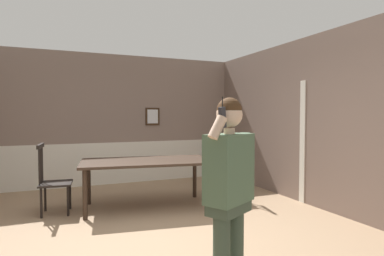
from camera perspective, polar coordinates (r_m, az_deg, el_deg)
The scene contains 7 objects.
ground_plane at distance 4.27m, azimuth -6.58°, elevation -18.46°, with size 7.43×7.43×0.00m, color #9E7F60.
room_back_partition at distance 7.30m, azimuth -14.17°, elevation 1.06°, with size 5.71×0.17×2.83m.
room_right_partition at distance 5.52m, azimuth 23.04°, elevation 1.08°, with size 0.13×6.76×2.83m.
dining_table at distance 5.37m, azimuth -8.04°, elevation -6.44°, with size 2.20×1.35×0.77m.
chair_near_window at distance 5.74m, azimuth 6.36°, elevation -8.34°, with size 0.56×0.56×0.91m.
chair_by_doorway at distance 5.43m, azimuth -23.29°, elevation -8.61°, with size 0.51×0.51×1.07m.
person_figure at distance 2.71m, azimuth 6.63°, elevation -9.60°, with size 0.52×0.41×1.66m.
Camera 1 is at (-1.12, -3.83, 1.51)m, focal length 30.26 mm.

